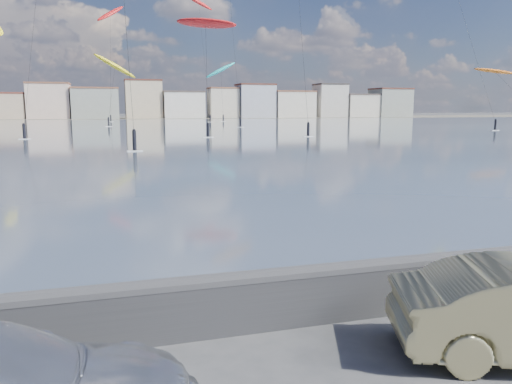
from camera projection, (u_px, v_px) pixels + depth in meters
bay_water at (119, 129)px, 92.55m from camera, size 500.00×177.00×0.00m
far_shore_strip at (113, 118)px, 195.23m from camera, size 500.00×60.00×0.00m
seawall at (221, 301)px, 8.42m from camera, size 400.00×0.36×1.08m
far_buildings at (116, 102)px, 181.34m from camera, size 240.79×13.26×14.60m
kitesurfer_6 at (115, 67)px, 110.95m from camera, size 10.12×13.51×16.09m
kitesurfer_8 at (199, 3)px, 139.73m from camera, size 10.23×13.78×35.51m
kitesurfer_10 at (495, 72)px, 120.19m from camera, size 8.86×16.68×13.78m
kitesurfer_13 at (206, 24)px, 74.00m from camera, size 9.76×16.79×17.74m
kitesurfer_18 at (110, 14)px, 145.25m from camera, size 9.63×16.89×34.20m
kitesurfer_19 at (221, 70)px, 149.67m from camera, size 10.39×13.64×18.11m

